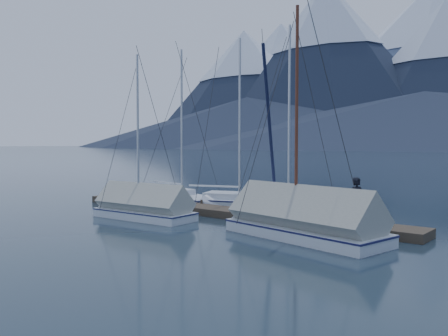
{
  "coord_description": "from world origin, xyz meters",
  "views": [
    {
      "loc": [
        13.58,
        -14.79,
        3.33
      ],
      "look_at": [
        0.0,
        2.0,
        2.2
      ],
      "focal_mm": 38.0,
      "sensor_mm": 36.0,
      "label": 1
    }
  ],
  "objects_px": {
    "sailboat_open_left": "(188,201)",
    "sailboat_covered_far": "(137,209)",
    "sailboat_open_right": "(297,211)",
    "sailboat_covered_near": "(293,224)",
    "sailboat_open_mid": "(249,205)",
    "person": "(357,201)"
  },
  "relations": [
    {
      "from": "sailboat_open_left",
      "to": "sailboat_covered_far",
      "type": "height_order",
      "value": "sailboat_open_left"
    },
    {
      "from": "sailboat_covered_near",
      "to": "sailboat_covered_far",
      "type": "distance_m",
      "value": 7.61
    },
    {
      "from": "sailboat_covered_near",
      "to": "sailboat_open_left",
      "type": "bearing_deg",
      "value": 155.31
    },
    {
      "from": "sailboat_covered_near",
      "to": "person",
      "type": "distance_m",
      "value": 2.66
    },
    {
      "from": "sailboat_open_mid",
      "to": "sailboat_covered_near",
      "type": "distance_m",
      "value": 7.46
    },
    {
      "from": "sailboat_covered_far",
      "to": "sailboat_covered_near",
      "type": "bearing_deg",
      "value": 5.68
    },
    {
      "from": "sailboat_open_mid",
      "to": "sailboat_covered_far",
      "type": "height_order",
      "value": "sailboat_open_mid"
    },
    {
      "from": "sailboat_open_right",
      "to": "sailboat_covered_far",
      "type": "relative_size",
      "value": 1.23
    },
    {
      "from": "person",
      "to": "sailboat_open_right",
      "type": "bearing_deg",
      "value": 76.36
    },
    {
      "from": "sailboat_open_left",
      "to": "sailboat_open_mid",
      "type": "bearing_deg",
      "value": 12.25
    },
    {
      "from": "person",
      "to": "sailboat_covered_near",
      "type": "bearing_deg",
      "value": 161.83
    },
    {
      "from": "sailboat_open_mid",
      "to": "sailboat_covered_far",
      "type": "xyz_separation_m",
      "value": [
        -2.03,
        -5.74,
        0.22
      ]
    },
    {
      "from": "sailboat_covered_far",
      "to": "sailboat_open_right",
      "type": "bearing_deg",
      "value": 47.18
    },
    {
      "from": "sailboat_covered_near",
      "to": "sailboat_covered_far",
      "type": "height_order",
      "value": "sailboat_covered_near"
    },
    {
      "from": "sailboat_open_left",
      "to": "sailboat_covered_far",
      "type": "relative_size",
      "value": 1.17
    },
    {
      "from": "sailboat_open_right",
      "to": "sailboat_covered_far",
      "type": "height_order",
      "value": "sailboat_open_right"
    },
    {
      "from": "sailboat_open_left",
      "to": "sailboat_covered_far",
      "type": "xyz_separation_m",
      "value": [
        1.57,
        -4.96,
        0.22
      ]
    },
    {
      "from": "sailboat_covered_far",
      "to": "person",
      "type": "relative_size",
      "value": 4.59
    },
    {
      "from": "sailboat_covered_near",
      "to": "sailboat_open_mid",
      "type": "bearing_deg",
      "value": 138.05
    },
    {
      "from": "sailboat_open_left",
      "to": "sailboat_covered_far",
      "type": "distance_m",
      "value": 5.2
    },
    {
      "from": "sailboat_open_mid",
      "to": "person",
      "type": "xyz_separation_m",
      "value": [
        7.1,
        -2.96,
        1.04
      ]
    },
    {
      "from": "sailboat_open_right",
      "to": "sailboat_open_mid",
      "type": "bearing_deg",
      "value": 174.09
    }
  ]
}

